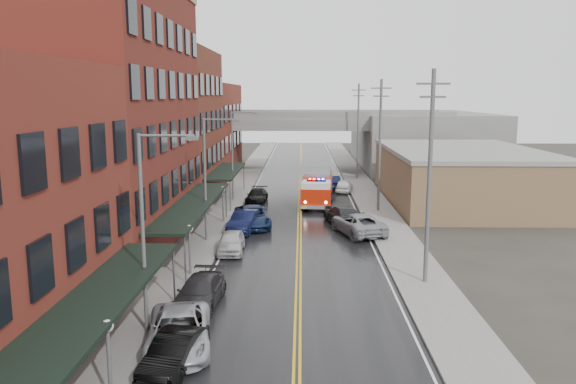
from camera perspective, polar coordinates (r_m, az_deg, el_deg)
name	(u,v)px	position (r m, az deg, el deg)	size (l,w,h in m)	color
road	(300,223)	(46.95, 1.18, -3.21)	(11.00, 160.00, 0.02)	black
sidewalk_left	(213,222)	(47.52, -7.67, -3.06)	(3.00, 160.00, 0.15)	slate
sidewalk_right	(387,223)	(47.47, 10.04, -3.14)	(3.00, 160.00, 0.15)	slate
curb_left	(232,222)	(47.29, -5.69, -3.08)	(0.30, 160.00, 0.15)	gray
curb_right	(367,223)	(47.25, 8.06, -3.14)	(0.30, 160.00, 0.15)	gray
brick_building_b	(107,118)	(41.04, -17.88, 7.12)	(9.00, 20.00, 18.00)	#5A1E18
brick_building_c	(168,126)	(57.91, -12.11, 6.54)	(9.00, 15.00, 15.00)	#5D261B
brick_building_far	(200,130)	(75.10, -8.97, 6.20)	(9.00, 20.00, 12.00)	maroon
tan_building	(460,177)	(58.51, 17.11, 1.43)	(14.00, 22.00, 5.00)	brown
right_far_block	(419,139)	(87.82, 13.19, 5.26)	(18.00, 30.00, 8.00)	slate
awning_0	(96,302)	(22.50, -18.90, -10.51)	(2.60, 16.00, 3.09)	black
awning_1	(193,204)	(40.21, -9.59, -1.22)	(2.60, 18.00, 3.09)	black
awning_2	(226,171)	(57.26, -6.28, 2.13)	(2.60, 13.00, 3.09)	black
globe_lamp_0	(108,342)	(20.65, -17.82, -14.35)	(0.44, 0.44, 3.12)	#59595B
globe_lamp_1	(189,238)	(33.45, -9.98, -4.67)	(0.44, 0.44, 3.12)	#59595B
globe_lamp_2	(223,196)	(46.94, -6.64, -0.41)	(0.44, 0.44, 3.12)	#59595B
street_lamp_0	(148,221)	(25.25, -14.05, -2.86)	(2.64, 0.22, 9.00)	#59595B
street_lamp_1	(208,172)	(40.66, -8.10, 2.07)	(2.64, 0.22, 9.00)	#59595B
street_lamp_2	(235,150)	(56.40, -5.44, 4.27)	(2.64, 0.22, 9.00)	#59595B
utility_pole_0	(430,174)	(31.82, 14.19, 1.77)	(1.80, 0.24, 12.00)	#59595B
utility_pole_1	(380,143)	(51.40, 9.31, 4.91)	(1.80, 0.24, 12.00)	#59595B
utility_pole_2	(358,130)	(71.21, 7.13, 6.30)	(1.80, 0.24, 12.00)	#59595B
overpass	(301,129)	(77.87, 1.30, 6.43)	(40.00, 10.00, 7.50)	slate
fire_truck	(318,187)	(54.84, 3.02, 0.49)	(3.96, 8.86, 3.17)	#B71F08
parked_car_left_1	(174,352)	(23.18, -11.48, -15.66)	(1.49, 4.27, 1.41)	black
parked_car_left_2	(179,331)	(24.78, -11.05, -13.70)	(2.61, 5.66, 1.57)	#A9ABB1
parked_car_left_3	(200,292)	(29.24, -8.98, -10.03)	(2.04, 5.02, 1.46)	#262629
parked_car_left_4	(231,242)	(38.51, -5.81, -5.08)	(1.72, 4.28, 1.46)	silver
parked_car_left_5	(245,221)	(44.21, -4.43, -2.99)	(1.73, 4.96, 1.64)	#0E1334
parked_car_left_6	(252,217)	(45.77, -3.66, -2.52)	(2.75, 5.96, 1.66)	#111F42
parked_car_left_7	(257,196)	(56.00, -3.18, -0.39)	(1.91, 4.71, 1.37)	black
parked_car_right_0	(358,224)	(43.55, 7.12, -3.21)	(2.76, 5.98, 1.66)	#94959B
parked_car_right_1	(343,215)	(46.71, 5.61, -2.33)	(2.25, 5.54, 1.61)	#262629
parked_car_right_2	(344,186)	(62.22, 5.72, 0.63)	(1.68, 4.17, 1.42)	silver
parked_car_right_3	(332,182)	(64.38, 4.46, 1.02)	(1.63, 4.68, 1.54)	black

